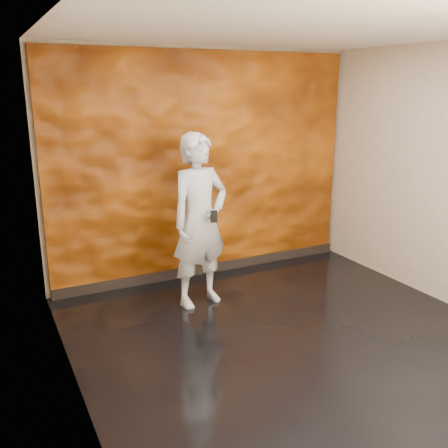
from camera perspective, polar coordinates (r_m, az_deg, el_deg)
room at (r=4.51m, az=8.29°, el=3.26°), size 4.02×4.02×2.81m
feature_wall at (r=6.19m, az=-2.10°, el=6.55°), size 3.90×0.06×2.75m
baseboard at (r=6.50m, az=-1.84°, el=-5.08°), size 3.90×0.04×0.12m
man at (r=5.36m, az=-2.79°, el=0.34°), size 0.76×0.58×1.89m
phone at (r=5.15m, az=-1.16°, el=0.86°), size 0.07×0.02×0.13m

